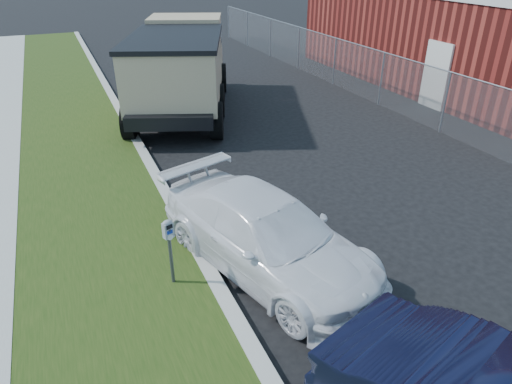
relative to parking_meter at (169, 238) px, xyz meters
name	(u,v)px	position (x,y,z in m)	size (l,w,h in m)	color
ground	(346,248)	(3.22, -0.20, -0.97)	(120.00, 120.00, 0.00)	black
streetside	(19,259)	(-2.34, 1.80, -0.91)	(6.12, 50.00, 0.15)	#96968E
chainlink_fence	(383,69)	(9.22, 6.80, 0.29)	(0.06, 30.06, 30.00)	slate
brick_building	(492,27)	(15.22, 7.80, 1.15)	(9.20, 14.20, 4.17)	maroon
parking_meter	(169,238)	(0.00, 0.00, 0.00)	(0.19, 0.15, 1.19)	#3F4247
white_wagon	(265,234)	(1.63, -0.04, -0.32)	(1.82, 4.49, 1.30)	white
dump_truck	(181,63)	(2.76, 9.09, 0.57)	(4.94, 7.46, 2.75)	black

